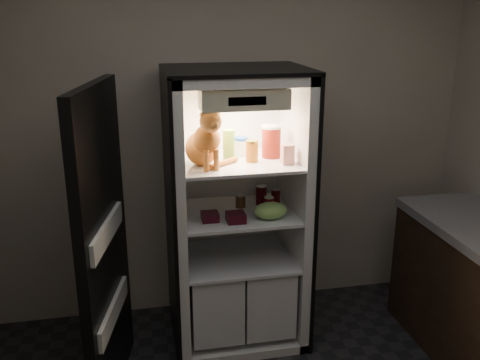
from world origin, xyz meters
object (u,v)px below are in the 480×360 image
at_px(condiment_jar, 240,201).
at_px(berry_box_right, 236,217).
at_px(soda_can_b, 276,197).
at_px(cream_carton, 287,154).
at_px(soda_can_a, 261,195).
at_px(salsa_jar, 252,151).
at_px(pepper_jar, 271,141).
at_px(soda_can_c, 269,206).
at_px(grape_bag, 271,211).
at_px(tabby_cat, 205,143).
at_px(parmesan_shaker, 229,145).
at_px(mayo_tub, 241,147).
at_px(refrigerator, 235,228).
at_px(berry_box_left, 210,217).

distance_m(condiment_jar, berry_box_right, 0.26).
distance_m(soda_can_b, condiment_jar, 0.24).
relative_size(cream_carton, berry_box_right, 1.07).
bearing_deg(soda_can_a, salsa_jar, -124.95).
bearing_deg(pepper_jar, soda_can_b, 29.32).
xyz_separation_m(soda_can_c, grape_bag, (-0.01, -0.07, -0.01)).
height_order(tabby_cat, parmesan_shaker, tabby_cat).
relative_size(mayo_tub, grape_bag, 0.59).
bearing_deg(grape_bag, soda_can_b, 66.85).
height_order(salsa_jar, cream_carton, salsa_jar).
distance_m(refrigerator, mayo_tub, 0.57).
relative_size(parmesan_shaker, cream_carton, 1.60).
height_order(parmesan_shaker, berry_box_right, parmesan_shaker).
distance_m(condiment_jar, berry_box_left, 0.31).
distance_m(parmesan_shaker, berry_box_left, 0.47).
relative_size(tabby_cat, condiment_jar, 4.45).
bearing_deg(grape_bag, cream_carton, 11.81).
distance_m(parmesan_shaker, berry_box_right, 0.46).
distance_m(parmesan_shaker, soda_can_b, 0.51).
xyz_separation_m(parmesan_shaker, berry_box_left, (-0.15, -0.14, -0.42)).
distance_m(parmesan_shaker, soda_can_a, 0.46).
xyz_separation_m(refrigerator, soda_can_a, (0.19, 0.03, 0.22)).
bearing_deg(soda_can_b, condiment_jar, 176.19).
bearing_deg(condiment_jar, soda_can_a, 7.88).
xyz_separation_m(parmesan_shaker, pepper_jar, (0.28, 0.01, 0.01)).
xyz_separation_m(soda_can_b, soda_can_c, (-0.09, -0.15, 0.00)).
bearing_deg(refrigerator, soda_can_c, -39.61).
height_order(soda_can_a, soda_can_b, soda_can_a).
xyz_separation_m(parmesan_shaker, soda_can_a, (0.24, 0.08, -0.38)).
relative_size(cream_carton, soda_can_c, 1.05).
height_order(tabby_cat, soda_can_a, tabby_cat).
relative_size(salsa_jar, soda_can_c, 1.18).
bearing_deg(berry_box_right, refrigerator, 79.50).
distance_m(refrigerator, berry_box_right, 0.30).
bearing_deg(grape_bag, pepper_jar, 75.91).
distance_m(refrigerator, cream_carton, 0.67).
xyz_separation_m(tabby_cat, pepper_jar, (0.45, 0.12, -0.04)).
height_order(refrigerator, parmesan_shaker, refrigerator).
bearing_deg(parmesan_shaker, berry_box_right, -88.22).
bearing_deg(grape_bag, soda_can_c, 84.62).
bearing_deg(parmesan_shaker, soda_can_c, -25.03).
bearing_deg(parmesan_shaker, condiment_jar, 32.72).
bearing_deg(salsa_jar, pepper_jar, 28.92).
relative_size(pepper_jar, soda_can_b, 1.81).
bearing_deg(berry_box_left, parmesan_shaker, 43.71).
distance_m(salsa_jar, soda_can_a, 0.39).
xyz_separation_m(refrigerator, mayo_tub, (0.05, 0.04, 0.56)).
relative_size(soda_can_a, soda_can_c, 1.13).
relative_size(refrigerator, parmesan_shaker, 9.44).
relative_size(refrigerator, salsa_jar, 13.48).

